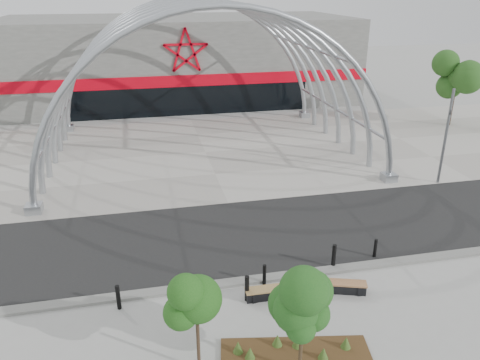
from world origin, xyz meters
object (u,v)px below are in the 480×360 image
(street_tree_0, at_px, (197,305))
(bench_0, at_px, (273,292))
(street_tree_1, at_px, (303,307))
(bench_1, at_px, (338,287))
(signal_pole, at_px, (446,136))
(bollard_2, at_px, (264,275))

(street_tree_0, relative_size, bench_0, 1.55)
(street_tree_1, height_order, bench_0, street_tree_1)
(bench_1, bearing_deg, bench_0, 175.88)
(street_tree_0, distance_m, street_tree_1, 3.06)
(street_tree_0, relative_size, street_tree_1, 0.98)
(signal_pole, bearing_deg, street_tree_1, -136.32)
(bollard_2, bearing_deg, bench_0, -82.39)
(bench_0, bearing_deg, street_tree_0, -137.39)
(bench_1, distance_m, bollard_2, 2.85)
(street_tree_0, distance_m, bollard_2, 5.29)
(street_tree_1, bearing_deg, signal_pole, 43.68)
(signal_pole, distance_m, street_tree_0, 19.59)
(signal_pole, height_order, street_tree_0, signal_pole)
(signal_pole, height_order, bench_0, signal_pole)
(street_tree_0, xyz_separation_m, bollard_2, (3.09, 3.83, -1.96))
(street_tree_0, bearing_deg, bench_0, 42.61)
(bench_0, relative_size, bollard_2, 2.45)
(bench_0, bearing_deg, street_tree_1, -93.88)
(street_tree_1, xyz_separation_m, bollard_2, (0.14, 4.62, -2.00))
(signal_pole, height_order, bench_1, signal_pole)
(signal_pole, distance_m, bench_0, 15.51)
(street_tree_0, distance_m, bench_0, 4.87)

